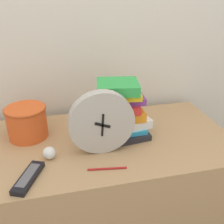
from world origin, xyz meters
TOP-DOWN VIEW (x-y plane):
  - wall_back at (0.00, 0.68)m, footprint 6.00×0.04m
  - desk at (0.00, 0.30)m, footprint 1.39×0.61m
  - desk_clock at (0.08, 0.22)m, footprint 0.27×0.05m
  - book_stack at (0.19, 0.34)m, footprint 0.27×0.21m
  - basket at (-0.23, 0.41)m, footprint 0.18×0.18m
  - tv_remote at (-0.22, 0.10)m, footprint 0.12×0.18m
  - crumpled_paper_ball at (-0.14, 0.22)m, footprint 0.05×0.05m
  - pen at (0.07, 0.09)m, footprint 0.15×0.03m

SIDE VIEW (x-z plane):
  - desk at x=0.00m, z-range 0.00..0.70m
  - pen at x=0.07m, z-range 0.70..0.71m
  - tv_remote at x=-0.22m, z-range 0.70..0.73m
  - crumpled_paper_ball at x=-0.14m, z-range 0.70..0.76m
  - basket at x=-0.23m, z-range 0.71..0.86m
  - book_stack at x=0.19m, z-range 0.69..0.95m
  - desk_clock at x=0.08m, z-range 0.70..0.97m
  - wall_back at x=0.00m, z-range 0.00..2.40m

